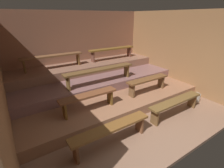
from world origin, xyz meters
The scene contains 14 objects.
ground centered at (0.00, 2.32, -0.04)m, with size 6.39×5.45×0.08m, color #8F6952.
wall_back centered at (0.00, 4.68, 1.39)m, with size 6.39×0.06×2.79m, color #956049.
wall_right centered at (2.83, 2.32, 1.39)m, with size 0.06×5.45×2.79m, color #986A41.
platform_lower centered at (0.00, 2.89, 0.15)m, with size 5.59×3.51×0.29m, color #9B694B.
platform_middle centered at (0.00, 3.50, 0.44)m, with size 5.59×2.30×0.29m, color #875E5C.
platform_upper centered at (0.00, 4.06, 0.73)m, with size 5.59×1.19×0.29m, color #8A5F4B.
bench_floor_left centered at (-1.06, 0.66, 0.38)m, with size 1.85×0.29×0.47m.
bench_floor_right centered at (1.06, 0.66, 0.38)m, with size 1.85×0.29×0.47m.
bench_lower_left centered at (-1.04, 1.76, 0.67)m, with size 1.53×0.29×0.47m.
bench_lower_right centered at (1.04, 1.76, 0.67)m, with size 1.53×0.29×0.47m.
bench_middle_center centered at (-0.17, 2.68, 0.98)m, with size 2.37×0.29×0.47m.
bench_upper_left centered at (-1.23, 4.12, 1.27)m, with size 2.08×0.29×0.47m.
bench_upper_right centered at (1.23, 4.12, 1.27)m, with size 2.08×0.29×0.47m.
pail_floor centered at (2.31, 0.82, 0.13)m, with size 0.29×0.29×0.27m, color #B2A899.
Camera 1 is at (-2.60, -1.71, 2.59)m, focal length 26.50 mm.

